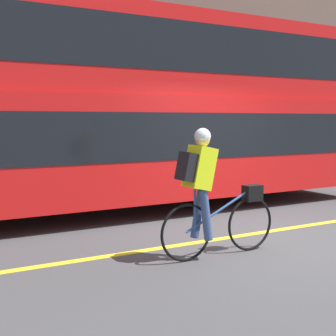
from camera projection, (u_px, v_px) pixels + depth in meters
The scene contains 8 objects.
ground_plane at pixel (275, 236), 7.31m from camera, with size 80.00×80.00×0.00m, color #424244.
road_center_line at pixel (264, 232), 7.54m from camera, with size 50.00×0.14×0.01m, color yellow.
sidewalk_curb at pixel (128, 187), 12.05m from camera, with size 60.00×2.08×0.15m.
building_facade at pixel (109, 71), 12.76m from camera, with size 60.00×0.30×6.27m.
bus at pixel (127, 103), 9.11m from camera, with size 10.55×2.51×3.82m.
cyclist_on_bike at pixel (209, 189), 6.07m from camera, with size 1.79×0.32×1.71m.
trash_bin at pixel (200, 165), 12.95m from camera, with size 0.59×0.59×0.83m.
street_sign_post at pixel (245, 127), 13.61m from camera, with size 0.36×0.09×2.61m.
Camera 1 is at (-4.99, -5.41, 1.81)m, focal length 50.00 mm.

